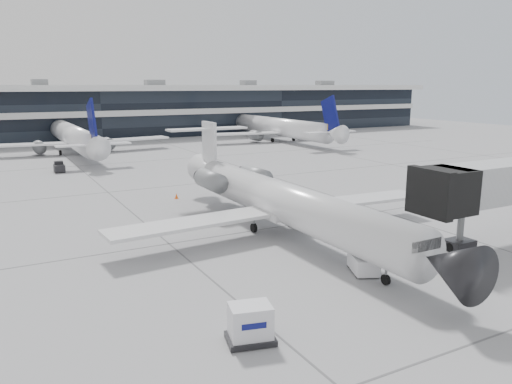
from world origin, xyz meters
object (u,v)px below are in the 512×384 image
baggage_tug (363,261)px  regional_jet (281,200)px  cargo_uld (250,324)px  ramp_worker (454,266)px

baggage_tug → regional_jet: bearing=114.8°
regional_jet → baggage_tug: (0.25, -9.30, -1.96)m
regional_jet → cargo_uld: bearing=-126.1°
ramp_worker → cargo_uld: bearing=-9.0°
regional_jet → ramp_worker: 13.50m
ramp_worker → baggage_tug: 5.18m
regional_jet → baggage_tug: 9.51m
regional_jet → baggage_tug: bearing=-88.8°
cargo_uld → baggage_tug: bearing=36.9°
regional_jet → cargo_uld: (-9.75, -13.56, -1.77)m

